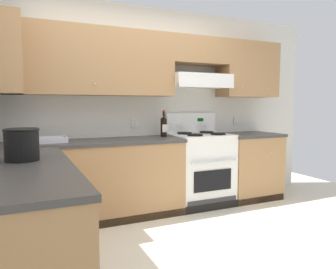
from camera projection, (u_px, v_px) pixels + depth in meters
ground_plane at (185, 257)px, 2.80m from camera, size 7.04×7.04×0.00m
wall_back at (158, 92)px, 4.21m from camera, size 4.68×0.57×2.55m
counter_back_run at (144, 176)px, 3.92m from camera, size 3.60×0.65×0.91m
counter_left_run at (26, 230)px, 2.24m from camera, size 0.63×1.91×0.91m
stove at (201, 168)px, 4.26m from camera, size 0.76×0.62×1.20m
wine_bottle at (164, 126)px, 4.10m from camera, size 0.08×0.08×0.33m
bowl at (53, 140)px, 3.49m from camera, size 0.29×0.27×0.06m
bucket at (22, 144)px, 2.34m from camera, size 0.25×0.25×0.23m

